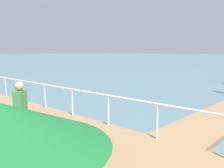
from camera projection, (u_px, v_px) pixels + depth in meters
name	position (u px, v px, depth m)	size (l,w,h in m)	color
ground_plane	(25.00, 90.00, 18.86)	(300.00, 300.00, 0.00)	slate
boardwalk_railing	(72.00, 94.00, 9.88)	(0.06, 27.68, 1.08)	white
pedestrian_0	(21.00, 114.00, 6.56)	(0.42, 0.38, 1.79)	#333338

